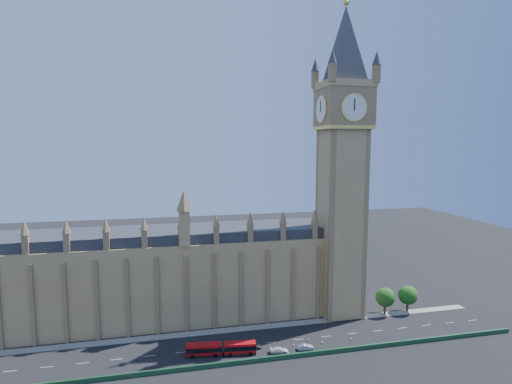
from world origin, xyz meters
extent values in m
plane|color=black|center=(0.00, 0.00, 0.00)|extent=(400.00, 400.00, 0.00)
cube|color=#A5854F|center=(-25.00, 22.00, 12.50)|extent=(120.00, 20.00, 25.00)
cube|color=#2D3035|center=(-25.00, 22.00, 26.50)|extent=(120.00, 18.00, 3.00)
cube|color=#A5854F|center=(38.00, 14.00, 29.00)|extent=(12.00, 12.00, 58.00)
cube|color=olive|center=(38.00, 14.00, 64.00)|extent=(14.00, 14.00, 12.00)
cylinder|color=silver|center=(38.00, 6.85, 64.00)|extent=(7.20, 0.30, 7.20)
cube|color=#A5854F|center=(38.00, 14.00, 71.00)|extent=(14.50, 14.50, 2.00)
pyramid|color=#2D3035|center=(38.00, 14.00, 94.00)|extent=(20.59, 20.59, 22.00)
sphere|color=#F2C64C|center=(38.00, 14.00, 94.80)|extent=(1.80, 1.80, 1.80)
cube|color=#1E4C2D|center=(0.00, -9.00, 0.60)|extent=(160.00, 0.60, 1.20)
cube|color=gray|center=(0.00, 9.50, 0.08)|extent=(160.00, 3.00, 0.16)
cylinder|color=#382619|center=(52.00, 10.00, 2.00)|extent=(0.70, 0.70, 4.00)
sphere|color=#1E4512|center=(52.00, 10.00, 5.50)|extent=(6.00, 6.00, 6.00)
sphere|color=#1E4512|center=(52.80, 10.30, 6.10)|extent=(4.38, 4.38, 4.38)
cylinder|color=#382619|center=(60.00, 10.00, 2.00)|extent=(0.70, 0.70, 4.00)
sphere|color=#1E4512|center=(60.00, 10.00, 5.50)|extent=(6.00, 6.00, 6.00)
sphere|color=#1E4512|center=(60.80, 10.30, 6.10)|extent=(4.38, 4.38, 4.38)
cube|color=#B60C10|center=(-6.30, -2.81, 1.51)|extent=(9.32, 3.63, 3.02)
cube|color=#B60C10|center=(2.80, -3.95, 1.51)|extent=(8.32, 3.50, 3.02)
cube|color=black|center=(-6.30, -2.81, 1.88)|extent=(9.37, 3.69, 1.15)
cube|color=black|center=(2.80, -3.95, 1.88)|extent=(8.37, 3.56, 1.15)
cylinder|color=black|center=(-2.00, -3.35, 1.36)|extent=(1.10, 2.50, 2.42)
cylinder|color=black|center=(-9.34, -3.70, 0.50)|extent=(1.04, 0.43, 1.01)
cylinder|color=black|center=(-9.03, -1.20, 0.50)|extent=(1.04, 0.43, 1.01)
cylinder|color=black|center=(-3.58, -4.42, 0.50)|extent=(1.04, 0.43, 1.01)
cylinder|color=black|center=(-3.26, -1.92, 0.50)|extent=(1.04, 0.43, 1.01)
cylinder|color=black|center=(0.08, -4.88, 0.50)|extent=(1.04, 0.43, 1.01)
cylinder|color=black|center=(0.40, -2.38, 0.50)|extent=(1.04, 0.43, 1.01)
cylinder|color=black|center=(5.21, -5.52, 0.50)|extent=(1.04, 0.43, 1.01)
cylinder|color=black|center=(5.52, -3.02, 0.50)|extent=(1.04, 0.43, 1.01)
imported|color=#393B40|center=(6.84, -2.48, 0.64)|extent=(3.81, 1.67, 1.28)
imported|color=#AEB0B7|center=(19.87, -5.72, 0.71)|extent=(4.42, 1.95, 1.41)
imported|color=silver|center=(12.78, -5.70, 0.69)|extent=(4.97, 2.51, 1.39)
cube|color=black|center=(22.17, -1.52, 0.02)|extent=(0.44, 0.44, 0.04)
cone|color=#FF440D|center=(22.17, -1.52, 0.37)|extent=(0.48, 0.48, 0.74)
cylinder|color=white|center=(22.17, -1.52, 0.48)|extent=(0.36, 0.36, 0.13)
cube|color=black|center=(25.38, -3.69, 0.02)|extent=(0.52, 0.52, 0.04)
cone|color=#FF4C0D|center=(25.38, -3.69, 0.39)|extent=(0.57, 0.57, 0.78)
cylinder|color=white|center=(25.38, -3.69, 0.50)|extent=(0.38, 0.38, 0.13)
cube|color=black|center=(17.54, -3.24, 0.02)|extent=(0.43, 0.43, 0.04)
cone|color=orange|center=(17.54, -3.24, 0.32)|extent=(0.47, 0.47, 0.64)
cylinder|color=white|center=(17.54, -3.24, 0.41)|extent=(0.31, 0.31, 0.11)
cube|color=black|center=(34.00, -3.55, 0.02)|extent=(0.50, 0.50, 0.04)
cone|color=orange|center=(34.00, -3.55, 0.35)|extent=(0.55, 0.55, 0.70)
cylinder|color=white|center=(34.00, -3.55, 0.45)|extent=(0.34, 0.34, 0.12)
camera|label=1|loc=(-14.20, -99.57, 53.44)|focal=28.00mm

